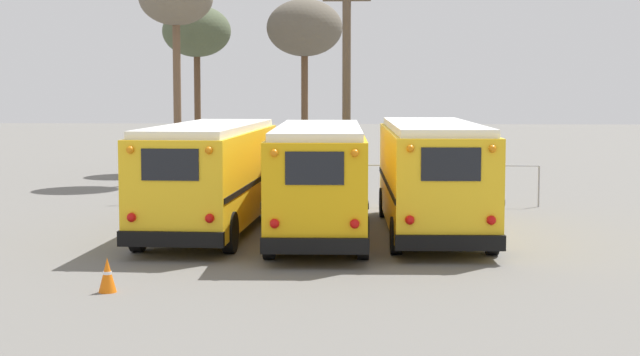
{
  "coord_description": "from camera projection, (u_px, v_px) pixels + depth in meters",
  "views": [
    {
      "loc": [
        1.54,
        -27.39,
        4.09
      ],
      "look_at": [
        0.0,
        -0.52,
        1.57
      ],
      "focal_mm": 55.0,
      "sensor_mm": 36.0,
      "label": 1
    }
  ],
  "objects": [
    {
      "name": "bare_tree_0",
      "position": [
        176.0,
        1.0,
        41.45
      ],
      "size": [
        3.15,
        3.15,
        9.04
      ],
      "color": "brown",
      "rests_on": "ground"
    },
    {
      "name": "bare_tree_1",
      "position": [
        305.0,
        29.0,
        45.14
      ],
      "size": [
        3.5,
        3.5,
        8.1
      ],
      "color": "brown",
      "rests_on": "ground"
    },
    {
      "name": "bare_tree_2",
      "position": [
        197.0,
        33.0,
        46.85
      ],
      "size": [
        3.28,
        3.28,
        7.96
      ],
      "color": "brown",
      "rests_on": "ground"
    },
    {
      "name": "utility_pole",
      "position": [
        347.0,
        81.0,
        36.77
      ],
      "size": [
        1.8,
        0.32,
        8.33
      ],
      "color": "brown",
      "rests_on": "ground"
    },
    {
      "name": "ground_plane",
      "position": [
        321.0,
        232.0,
        27.69
      ],
      "size": [
        160.0,
        160.0,
        0.0
      ],
      "primitive_type": "plane",
      "color": "#66635E"
    },
    {
      "name": "school_bus_0",
      "position": [
        210.0,
        174.0,
        27.33
      ],
      "size": [
        2.83,
        9.44,
        3.04
      ],
      "color": "yellow",
      "rests_on": "ground"
    },
    {
      "name": "fence_line",
      "position": [
        331.0,
        177.0,
        33.7
      ],
      "size": [
        14.24,
        0.06,
        1.42
      ],
      "color": "#939399",
      "rests_on": "ground"
    },
    {
      "name": "traffic_cone",
      "position": [
        107.0,
        275.0,
        19.5
      ],
      "size": [
        0.36,
        0.36,
        0.7
      ],
      "color": "orange",
      "rests_on": "ground"
    },
    {
      "name": "school_bus_2",
      "position": [
        432.0,
        174.0,
        27.15
      ],
      "size": [
        2.89,
        9.68,
        3.1
      ],
      "color": "yellow",
      "rests_on": "ground"
    },
    {
      "name": "school_bus_1",
      "position": [
        319.0,
        176.0,
        26.52
      ],
      "size": [
        2.8,
        9.71,
        3.04
      ],
      "color": "#EAAA0F",
      "rests_on": "ground"
    }
  ]
}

